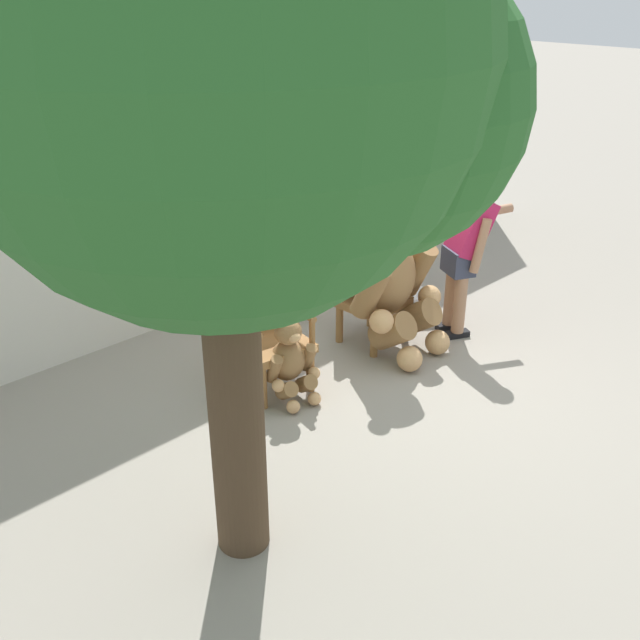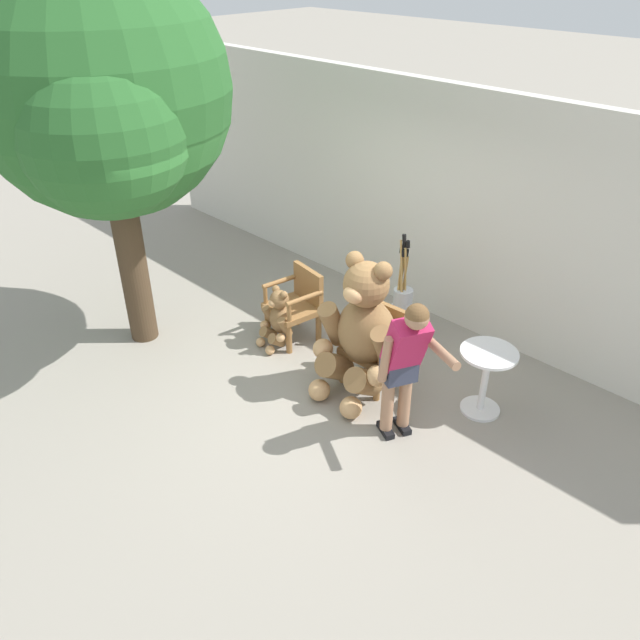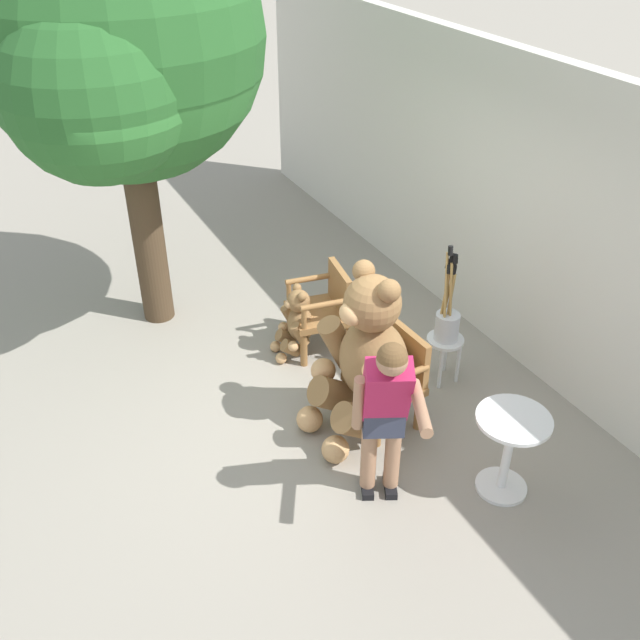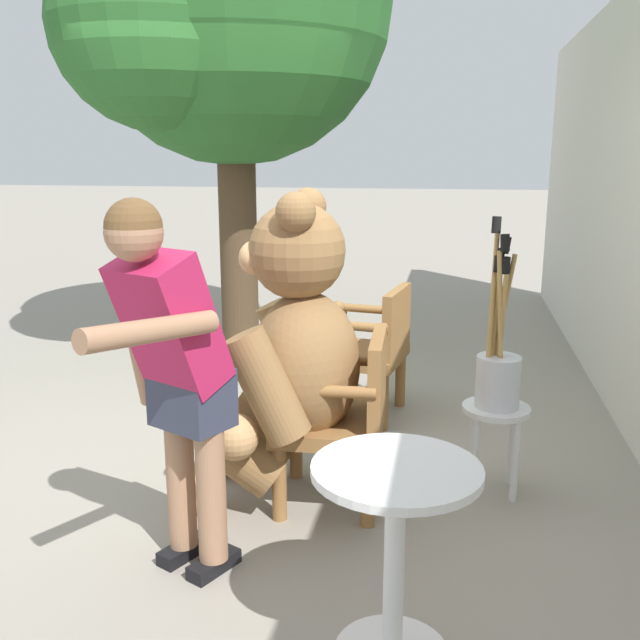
% 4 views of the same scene
% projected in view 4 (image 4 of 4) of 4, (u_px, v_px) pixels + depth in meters
% --- Properties ---
extents(ground_plane, '(60.00, 60.00, 0.00)m').
position_uv_depth(ground_plane, '(236.00, 441.00, 4.30)').
color(ground_plane, gray).
extents(wooden_chair_left, '(0.64, 0.60, 0.86)m').
position_uv_depth(wooden_chair_left, '(371.00, 348.00, 4.64)').
color(wooden_chair_left, olive).
rests_on(wooden_chair_left, ground).
extents(wooden_chair_right, '(0.58, 0.55, 0.86)m').
position_uv_depth(wooden_chair_right, '(342.00, 413.00, 3.48)').
color(wooden_chair_right, olive).
rests_on(wooden_chair_right, ground).
extents(teddy_bear_large, '(0.92, 0.89, 1.54)m').
position_uv_depth(teddy_bear_large, '(289.00, 354.00, 3.45)').
color(teddy_bear_large, olive).
rests_on(teddy_bear_large, ground).
extents(teddy_bear_small, '(0.46, 0.45, 0.75)m').
position_uv_depth(teddy_bear_small, '(329.00, 359.00, 4.73)').
color(teddy_bear_small, olive).
rests_on(teddy_bear_small, ground).
extents(person_visitor, '(0.83, 0.47, 1.55)m').
position_uv_depth(person_visitor, '(173.00, 362.00, 2.75)').
color(person_visitor, black).
rests_on(person_visitor, ground).
extents(white_stool, '(0.34, 0.34, 0.46)m').
position_uv_depth(white_stool, '(495.00, 426.00, 3.61)').
color(white_stool, silver).
rests_on(white_stool, ground).
extents(brush_bucket, '(0.22, 0.22, 0.95)m').
position_uv_depth(brush_bucket, '(498.00, 366.00, 3.54)').
color(brush_bucket, silver).
rests_on(brush_bucket, white_stool).
extents(round_side_table, '(0.56, 0.56, 0.72)m').
position_uv_depth(round_side_table, '(395.00, 542.00, 2.36)').
color(round_side_table, white).
rests_on(round_side_table, ground).
extents(patio_tree, '(2.67, 2.54, 4.13)m').
position_uv_depth(patio_tree, '(220.00, 7.00, 5.50)').
color(patio_tree, '#473523').
rests_on(patio_tree, ground).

